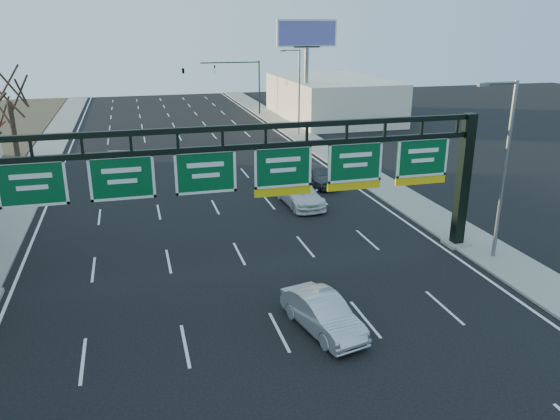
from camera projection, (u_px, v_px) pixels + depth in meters
name	position (u px, v px, depth m)	size (l,w,h in m)	color
ground	(294.00, 360.00, 19.65)	(160.00, 160.00, 0.00)	black
sidewalk_left	(11.00, 214.00, 34.66)	(3.00, 120.00, 0.12)	gray
sidewalk_right	(380.00, 184.00, 41.09)	(3.00, 120.00, 0.12)	gray
lane_markings	(211.00, 198.00, 37.89)	(21.60, 120.00, 0.01)	white
sign_gantry	(248.00, 179.00, 25.49)	(24.60, 1.20, 7.20)	black
building_right_distant	(331.00, 98.00, 69.47)	(12.00, 20.00, 5.00)	beige
tree_far	(7.00, 86.00, 36.82)	(3.60, 3.60, 8.86)	#30241A
streetlight_near	(503.00, 162.00, 26.61)	(2.15, 0.22, 9.00)	slate
streetlight_far	(298.00, 88.00, 57.62)	(2.15, 0.22, 9.00)	slate
billboard_right	(307.00, 46.00, 61.52)	(7.00, 0.50, 12.00)	slate
traffic_signal_mast	(212.00, 73.00, 69.47)	(10.16, 0.54, 7.00)	black
car_silver_sedan	(323.00, 314.00, 21.39)	(1.52, 4.37, 1.44)	#B6B5BA
car_white_wagon	(300.00, 193.00, 36.37)	(2.15, 5.29, 1.54)	white
car_grey_far	(317.00, 175.00, 40.80)	(1.87, 4.64, 1.58)	#424547
car_silver_distant	(117.00, 161.00, 44.96)	(1.57, 4.50, 1.48)	#AAA9AE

